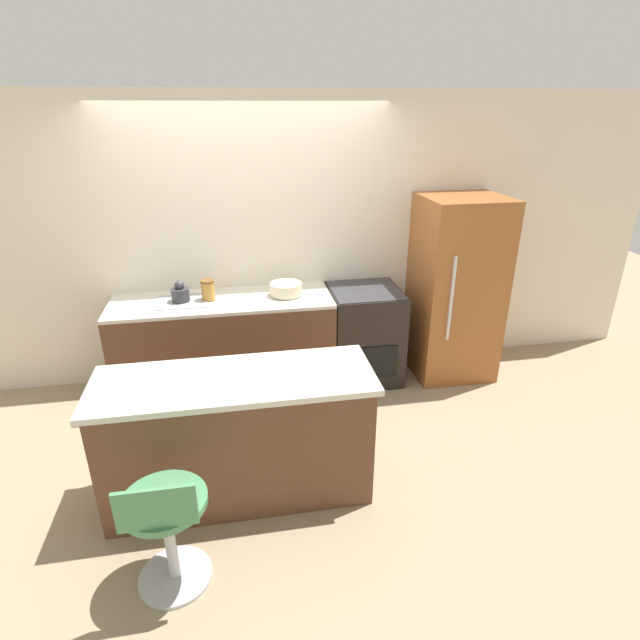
{
  "coord_description": "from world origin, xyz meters",
  "views": [
    {
      "loc": [
        -0.17,
        -3.84,
        2.47
      ],
      "look_at": [
        0.46,
        -0.36,
        0.94
      ],
      "focal_mm": 28.0,
      "sensor_mm": 36.0,
      "label": 1
    }
  ],
  "objects_px": {
    "oven_range": "(364,334)",
    "kettle": "(180,293)",
    "mixing_bowl": "(286,289)",
    "refrigerator": "(455,289)",
    "stool_chair": "(167,527)"
  },
  "relations": [
    {
      "from": "oven_range",
      "to": "refrigerator",
      "type": "xyz_separation_m",
      "value": [
        0.88,
        -0.02,
        0.41
      ]
    },
    {
      "from": "oven_range",
      "to": "refrigerator",
      "type": "bearing_deg",
      "value": -1.45
    },
    {
      "from": "refrigerator",
      "to": "mixing_bowl",
      "type": "distance_m",
      "value": 1.62
    },
    {
      "from": "refrigerator",
      "to": "mixing_bowl",
      "type": "xyz_separation_m",
      "value": [
        -1.61,
        0.03,
        0.09
      ]
    },
    {
      "from": "stool_chair",
      "to": "mixing_bowl",
      "type": "distance_m",
      "value": 2.33
    },
    {
      "from": "stool_chair",
      "to": "mixing_bowl",
      "type": "xyz_separation_m",
      "value": [
        0.89,
        2.09,
        0.55
      ]
    },
    {
      "from": "refrigerator",
      "to": "stool_chair",
      "type": "height_order",
      "value": "refrigerator"
    },
    {
      "from": "oven_range",
      "to": "stool_chair",
      "type": "distance_m",
      "value": 2.64
    },
    {
      "from": "oven_range",
      "to": "kettle",
      "type": "relative_size",
      "value": 4.86
    },
    {
      "from": "kettle",
      "to": "mixing_bowl",
      "type": "distance_m",
      "value": 0.92
    },
    {
      "from": "refrigerator",
      "to": "kettle",
      "type": "bearing_deg",
      "value": 179.32
    },
    {
      "from": "kettle",
      "to": "mixing_bowl",
      "type": "bearing_deg",
      "value": -0.0
    },
    {
      "from": "stool_chair",
      "to": "refrigerator",
      "type": "bearing_deg",
      "value": 39.37
    },
    {
      "from": "mixing_bowl",
      "to": "kettle",
      "type": "bearing_deg",
      "value": 180.0
    },
    {
      "from": "kettle",
      "to": "stool_chair",
      "type": "bearing_deg",
      "value": -89.36
    }
  ]
}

